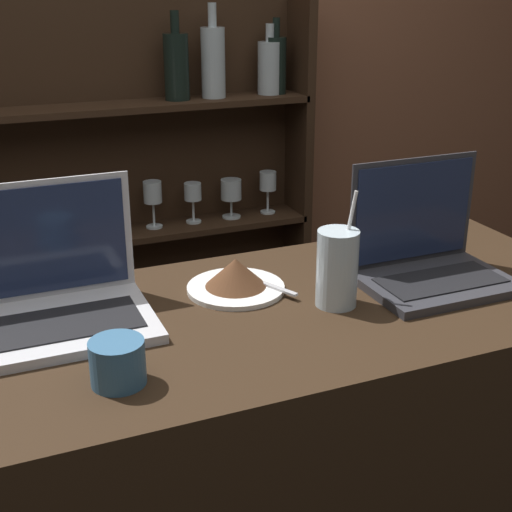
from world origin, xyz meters
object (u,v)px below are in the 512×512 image
object	(u,v)px
laptop_near	(50,295)
cake_plate	(236,277)
laptop_far	(428,254)
water_glass	(337,268)
coffee_cup	(118,362)

from	to	relation	value
laptop_near	cake_plate	distance (m)	0.36
laptop_far	water_glass	xyz separation A→B (m)	(-0.23, -0.03, 0.02)
laptop_near	coffee_cup	distance (m)	0.26
laptop_near	laptop_far	xyz separation A→B (m)	(0.74, -0.10, 0.00)
cake_plate	water_glass	bearing A→B (deg)	-41.24
cake_plate	water_glass	world-z (taller)	water_glass
laptop_near	water_glass	distance (m)	0.53
laptop_near	cake_plate	xyz separation A→B (m)	(0.36, 0.00, -0.02)
laptop_near	coffee_cup	size ratio (longest dim) A/B	4.00
laptop_near	cake_plate	size ratio (longest dim) A/B	1.75
laptop_far	cake_plate	distance (m)	0.40
laptop_far	cake_plate	world-z (taller)	laptop_far
laptop_far	coffee_cup	distance (m)	0.69
laptop_near	laptop_far	bearing A→B (deg)	-7.90
cake_plate	laptop_far	bearing A→B (deg)	-15.09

